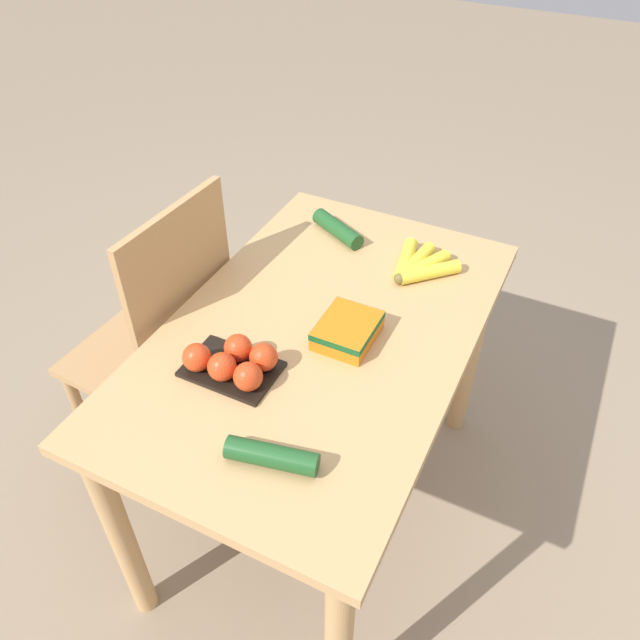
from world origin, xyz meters
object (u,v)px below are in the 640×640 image
at_px(carrot_bag, 347,330).
at_px(cucumber_near, 338,229).
at_px(cucumber_far, 272,456).
at_px(chair, 164,345).
at_px(banana_bunch, 418,266).
at_px(tomato_pack, 233,362).

relative_size(carrot_bag, cucumber_near, 0.85).
bearing_deg(cucumber_far, chair, 57.79).
relative_size(chair, banana_bunch, 5.24).
distance_m(chair, cucumber_near, 0.61).
height_order(banana_bunch, cucumber_near, cucumber_near).
bearing_deg(banana_bunch, chair, 119.00).
height_order(chair, cucumber_near, chair).
height_order(banana_bunch, carrot_bag, carrot_bag).
bearing_deg(banana_bunch, cucumber_far, 176.64).
height_order(banana_bunch, cucumber_far, cucumber_far).
distance_m(tomato_pack, cucumber_far, 0.26).
bearing_deg(chair, banana_bunch, 122.07).
xyz_separation_m(chair, carrot_bag, (0.02, -0.57, 0.27)).
relative_size(tomato_pack, cucumber_far, 1.10).
height_order(tomato_pack, cucumber_far, tomato_pack).
xyz_separation_m(banana_bunch, cucumber_near, (0.06, 0.27, 0.01)).
distance_m(carrot_bag, cucumber_near, 0.44).
bearing_deg(tomato_pack, cucumber_near, 2.77).
xyz_separation_m(carrot_bag, cucumber_near, (0.39, 0.21, -0.01)).
height_order(chair, carrot_bag, chair).
bearing_deg(chair, carrot_bag, 95.08).
xyz_separation_m(chair, banana_bunch, (0.35, -0.63, 0.26)).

